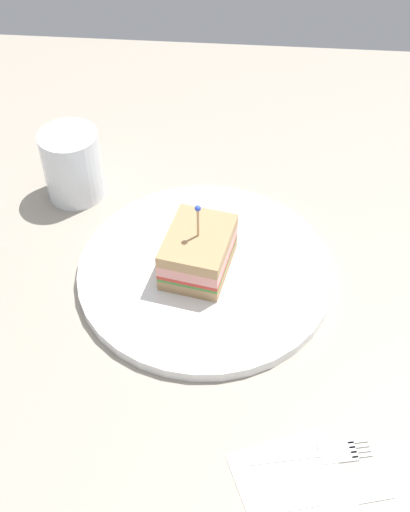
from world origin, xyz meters
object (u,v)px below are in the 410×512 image
Objects in this scene: sandwich_half_center at (198,254)px; drink_glass at (73,169)px; fork at (325,453)px; knife at (334,500)px; napkin at (291,482)px; plate at (205,272)px.

drink_glass is at bearing 141.62° from sandwich_half_center.
fork and knife have the same top height.
sandwich_half_center is at bearing 113.78° from napkin.
sandwich_half_center is 0.91× the size of fork.
fork is at bearing 98.86° from knife.
knife is at bearing -62.17° from plate.
napkin is 4.42cm from fork.
sandwich_half_center is at bearing 123.06° from fork.
plate is at bearing 111.96° from napkin.
fork is at bearing -48.28° from drink_glass.
drink_glass is 0.77× the size of knife.
plate is 2.59× the size of fork.
fork is at bearing 44.47° from napkin.
knife is (3.86, -1.40, 0.10)cm from napkin.
napkin is at bearing -53.57° from drink_glass.
drink_glass reaches higher than napkin.
fork is (14.00, -21.50, -3.80)cm from sandwich_half_center.
fork is (3.15, 3.10, 0.10)cm from napkin.
knife is at bearing -60.52° from sandwich_half_center.
knife is at bearing -51.04° from drink_glass.
plate is 2.86× the size of sandwich_half_center.
sandwich_half_center is 30.11cm from knife.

